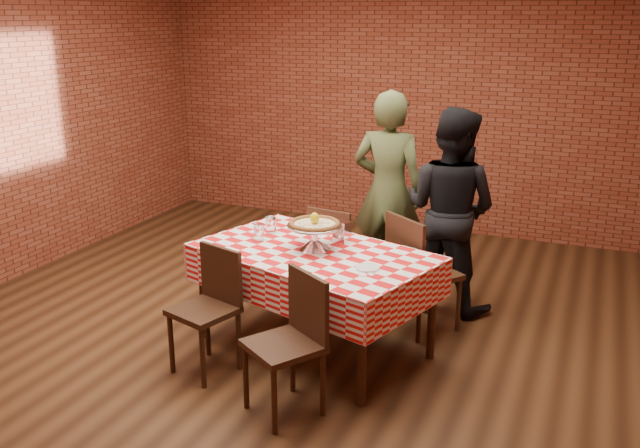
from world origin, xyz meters
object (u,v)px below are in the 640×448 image
Objects in this scene: table at (314,300)px; chair_near_left at (204,313)px; water_glass_left at (259,232)px; chair_far_right at (424,272)px; chair_near_right at (283,347)px; diner_black at (450,210)px; condiment_caddy at (342,231)px; pizza_stand at (315,237)px; pizza at (315,224)px; water_glass_right at (271,225)px; chair_far_left at (339,255)px; diner_olive at (388,192)px.

chair_near_left reaches higher than table.
chair_far_right reaches higher than water_glass_left.
diner_black is at bearing 107.17° from chair_near_right.
diner_black is at bearing 69.89° from condiment_caddy.
chair_near_left is at bearing -111.57° from condiment_caddy.
diner_black reaches higher than chair_near_left.
pizza_stand reaches higher than water_glass_left.
pizza is 1.33m from diner_black.
table is at bearing -7.52° from water_glass_left.
chair_near_right is at bearing -78.92° from pizza_stand.
pizza is 2.94× the size of water_glass_right.
diner_black is at bearing 71.05° from chair_near_left.
pizza_stand is at bearing 133.76° from chair_near_right.
condiment_caddy is 0.17× the size of chair_far_right.
condiment_caddy is 0.18× the size of chair_near_left.
water_glass_right is 0.14× the size of chair_near_left.
pizza reaches higher than chair_near_right.
table is 0.92m from chair_far_right.
chair_near_right is 1.71m from chair_far_left.
condiment_caddy is at bearing 70.13° from diner_black.
chair_far_right is (1.13, 0.37, -0.35)m from water_glass_right.
water_glass_left reaches higher than chair_near_left.
diner_black is (0.07, 0.50, 0.37)m from chair_far_right.
chair_near_right is at bearing 107.16° from chair_far_left.
chair_near_left is at bearing -130.03° from pizza.
chair_far_right reaches higher than chair_near_right.
chair_near_right is 1.58m from chair_far_right.
chair_far_left is (0.34, 0.76, -0.38)m from water_glass_left.
chair_near_right is 0.53× the size of diner_black.
condiment_caddy is 0.09× the size of diner_black.
water_glass_left is (-0.46, 0.03, -0.12)m from pizza.
chair_far_right is at bearing 44.27° from table.
pizza_stand is at bearing -3.27° from water_glass_left.
condiment_caddy reaches higher than chair_near_left.
pizza_stand is (-0.01, 0.04, 0.47)m from table.
chair_far_left is at bearing 65.52° from water_glass_left.
table is 0.55m from condiment_caddy.
water_glass_right is 0.07× the size of diner_black.
water_glass_right is 0.80× the size of condiment_caddy.
chair_far_right is at bearing 27.06° from water_glass_left.
water_glass_left is 1.31m from chair_far_right.
water_glass_right is (-0.47, 0.27, 0.44)m from table.
chair_far_right reaches higher than condiment_caddy.
table is 1.77× the size of chair_far_right.
pizza_stand is 0.52m from water_glass_right.
pizza_stand is 0.47× the size of chair_near_left.
chair_far_right is at bearing 127.45° from diner_olive.
table is at bearing 73.11° from diner_black.
diner_black is at bearing 36.11° from water_glass_right.
chair_near_left is 0.49× the size of diner_olive.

